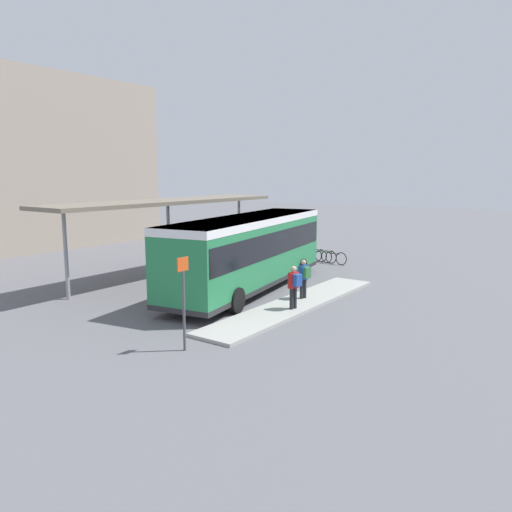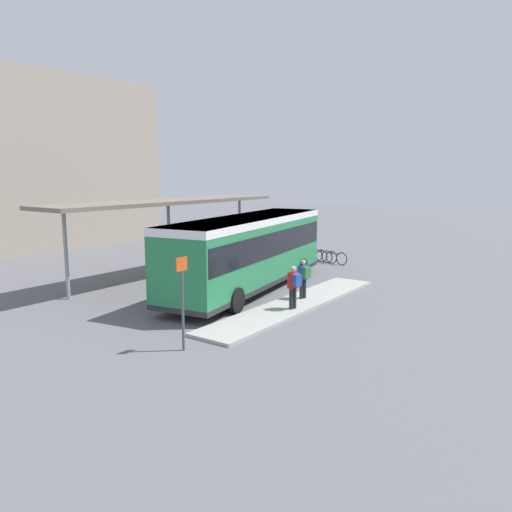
# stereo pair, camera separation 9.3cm
# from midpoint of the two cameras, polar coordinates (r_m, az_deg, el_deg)

# --- Properties ---
(ground_plane) EXTENTS (120.00, 120.00, 0.00)m
(ground_plane) POSITION_cam_midpoint_polar(r_m,az_deg,el_deg) (22.44, -0.72, -3.94)
(ground_plane) COLOR #5B5B60
(curb_island) EXTENTS (10.72, 1.80, 0.12)m
(curb_island) POSITION_cam_midpoint_polar(r_m,az_deg,el_deg) (19.93, 4.69, -5.51)
(curb_island) COLOR #9E9E99
(curb_island) RESTS_ON ground_plane
(city_bus) EXTENTS (11.54, 4.43, 3.30)m
(city_bus) POSITION_cam_midpoint_polar(r_m,az_deg,el_deg) (22.08, -0.72, 0.93)
(city_bus) COLOR #237A47
(city_bus) RESTS_ON ground_plane
(pedestrian_waiting) EXTENTS (0.44, 0.48, 1.64)m
(pedestrian_waiting) POSITION_cam_midpoint_polar(r_m,az_deg,el_deg) (18.79, 4.49, -3.28)
(pedestrian_waiting) COLOR #232328
(pedestrian_waiting) RESTS_ON curb_island
(pedestrian_companion) EXTENTS (0.44, 0.48, 1.60)m
(pedestrian_companion) POSITION_cam_midpoint_polar(r_m,az_deg,el_deg) (20.40, 5.62, -2.34)
(pedestrian_companion) COLOR #232328
(pedestrian_companion) RESTS_ON curb_island
(bicycle_black) EXTENTS (0.48, 1.75, 0.76)m
(bicycle_black) POSITION_cam_midpoint_polar(r_m,az_deg,el_deg) (29.18, 9.03, -0.18)
(bicycle_black) COLOR black
(bicycle_black) RESTS_ON ground_plane
(bicycle_green) EXTENTS (0.48, 1.77, 0.76)m
(bicycle_green) POSITION_cam_midpoint_polar(r_m,az_deg,el_deg) (29.59, 7.89, -0.01)
(bicycle_green) COLOR black
(bicycle_green) RESTS_ON ground_plane
(bicycle_blue) EXTENTS (0.48, 1.70, 0.74)m
(bicycle_blue) POSITION_cam_midpoint_polar(r_m,az_deg,el_deg) (29.96, 6.71, 0.11)
(bicycle_blue) COLOR black
(bicycle_blue) RESTS_ON ground_plane
(station_shelter) EXTENTS (13.82, 2.84, 3.88)m
(station_shelter) POSITION_cam_midpoint_polar(r_m,az_deg,el_deg) (25.44, -9.93, 5.97)
(station_shelter) COLOR #706656
(station_shelter) RESTS_ON ground_plane
(platform_sign) EXTENTS (0.44, 0.08, 2.80)m
(platform_sign) POSITION_cam_midpoint_polar(r_m,az_deg,el_deg) (14.74, -8.22, -4.91)
(platform_sign) COLOR #4C4C51
(platform_sign) RESTS_ON ground_plane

